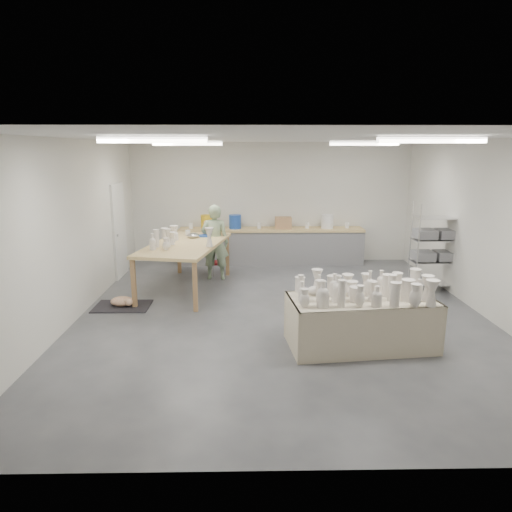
{
  "coord_description": "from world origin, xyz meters",
  "views": [
    {
      "loc": [
        -0.59,
        -7.55,
        2.82
      ],
      "look_at": [
        -0.45,
        0.02,
        1.05
      ],
      "focal_mm": 32.0,
      "sensor_mm": 36.0,
      "label": 1
    }
  ],
  "objects_px": {
    "work_table": "(186,243)",
    "potter": "(215,242)",
    "red_stool": "(216,263)",
    "drying_table": "(361,318)"
  },
  "relations": [
    {
      "from": "work_table",
      "to": "potter",
      "type": "xyz_separation_m",
      "value": [
        0.54,
        0.72,
        -0.12
      ]
    },
    {
      "from": "red_stool",
      "to": "potter",
      "type": "bearing_deg",
      "value": -90.0
    },
    {
      "from": "potter",
      "to": "work_table",
      "type": "bearing_deg",
      "value": 57.84
    },
    {
      "from": "drying_table",
      "to": "work_table",
      "type": "distance_m",
      "value": 4.15
    },
    {
      "from": "work_table",
      "to": "red_stool",
      "type": "xyz_separation_m",
      "value": [
        0.54,
        0.99,
        -0.67
      ]
    },
    {
      "from": "drying_table",
      "to": "red_stool",
      "type": "xyz_separation_m",
      "value": [
        -2.37,
        3.9,
        -0.15
      ]
    },
    {
      "from": "drying_table",
      "to": "work_table",
      "type": "height_order",
      "value": "work_table"
    },
    {
      "from": "work_table",
      "to": "potter",
      "type": "bearing_deg",
      "value": 64.11
    },
    {
      "from": "potter",
      "to": "red_stool",
      "type": "xyz_separation_m",
      "value": [
        0.0,
        0.27,
        -0.55
      ]
    },
    {
      "from": "potter",
      "to": "red_stool",
      "type": "bearing_deg",
      "value": -85.26
    }
  ]
}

